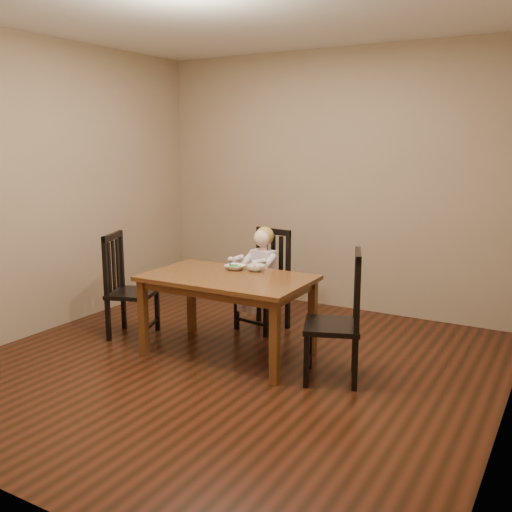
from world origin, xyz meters
The scene contains 9 objects.
room centered at (0.00, 0.00, 1.35)m, with size 4.01×4.01×2.71m.
dining_table centered at (-0.16, 0.20, 0.60)m, with size 1.38×0.84×0.68m.
chair_child centered at (-0.23, 0.97, 0.46)m, with size 0.47×0.45×0.95m.
chair_left centered at (-1.22, 0.15, 0.46)m, with size 0.51×0.52×0.95m.
chair_right centered at (0.84, 0.18, 0.47)m, with size 0.53×0.54×0.99m.
toddler centered at (-0.24, 0.92, 0.59)m, with size 0.31×0.38×0.53m, color white, non-canonical shape.
bowl_peas centered at (-0.23, 0.43, 0.70)m, with size 0.17×0.17×0.04m, color white.
bowl_veg centered at (-0.05, 0.47, 0.71)m, with size 0.16×0.16×0.05m, color white.
fork centered at (-0.27, 0.41, 0.72)m, with size 0.08×0.12×0.05m.
Camera 1 is at (2.33, -3.63, 1.76)m, focal length 40.00 mm.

